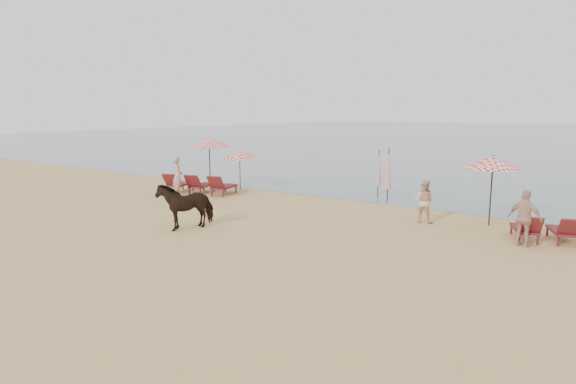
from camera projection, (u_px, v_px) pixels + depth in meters
name	position (u px, v px, depth m)	size (l,w,h in m)	color
ground	(184.00, 255.00, 13.39)	(120.00, 120.00, 0.00)	tan
sea	(556.00, 136.00, 77.70)	(160.00, 140.00, 0.06)	#51606B
lounger_cluster_left	(199.00, 184.00, 23.15)	(3.51, 2.62, 0.69)	maroon
umbrella_open_left_a	(209.00, 142.00, 24.62)	(2.34, 2.34, 2.66)	black
umbrella_open_left_b	(240.00, 154.00, 24.23)	(1.66, 1.69, 2.12)	black
umbrella_open_right	(493.00, 162.00, 16.49)	(2.04, 2.04, 2.49)	black
umbrella_closed_left	(388.00, 169.00, 21.08)	(0.29, 0.29, 2.38)	black
umbrella_closed_right	(379.00, 168.00, 22.20)	(0.27, 0.27, 2.22)	black
cow	(186.00, 205.00, 16.46)	(0.85, 1.87, 1.58)	black
beachgoer_left	(178.00, 176.00, 22.45)	(0.70, 0.46, 1.91)	tan
beachgoer_right_a	(424.00, 201.00, 17.23)	(0.75, 0.59, 1.55)	tan
beachgoer_right_b	(525.00, 218.00, 14.16)	(0.99, 0.41, 1.69)	tan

